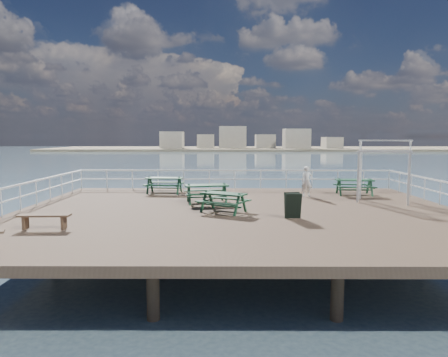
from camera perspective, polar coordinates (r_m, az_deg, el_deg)
ground at (r=16.24m, az=2.11°, el=-5.11°), size 18.00×14.00×0.30m
sea_backdrop at (r=150.60m, az=5.26°, el=4.65°), size 300.00×300.00×9.20m
railing at (r=18.62m, az=1.65°, el=-0.49°), size 17.77×13.76×1.10m
picnic_table_a at (r=21.38m, az=-8.51°, el=-0.46°), size 2.03×1.69×0.93m
picnic_table_b at (r=18.00m, az=-2.49°, el=-1.59°), size 2.18×1.88×0.94m
picnic_table_c at (r=21.50m, az=18.13°, el=-0.70°), size 1.97×1.63×0.91m
picnic_table_d at (r=15.81m, az=-0.08°, el=-2.82°), size 2.25×2.11×0.87m
flat_bench_far at (r=14.22m, az=-24.27°, el=-5.17°), size 1.66×0.44×0.47m
trellis_arbor at (r=19.53m, az=21.85°, el=0.52°), size 2.58×2.03×2.84m
sandwich_board at (r=14.81m, az=9.80°, el=-3.85°), size 0.61×0.47×0.96m
person at (r=20.29m, az=11.74°, el=-0.41°), size 0.59×0.42×1.51m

